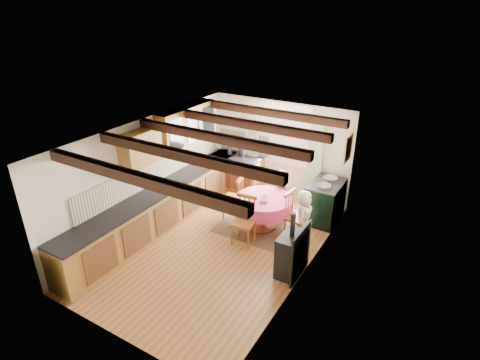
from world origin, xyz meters
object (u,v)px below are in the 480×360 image
Objects in this scene: aga_range at (325,201)px; cup at (265,197)px; cast_iron_stove at (291,244)px; dining_table at (263,213)px; chair_near at (243,221)px; child_right at (304,215)px; chair_left at (233,197)px; child_far at (280,192)px; chair_right at (297,215)px.

aga_range reaches higher than cup.
dining_table is at bearing 135.17° from cast_iron_stove.
dining_table is 1.45m from aga_range.
child_right is at bearing 34.13° from chair_near.
chair_left is at bearing -152.60° from aga_range.
aga_range is (1.84, 0.95, -0.05)m from chair_left.
child_far is at bearing 85.63° from dining_table.
chair_right is at bearing 152.04° from child_far.
chair_near is at bearing 120.88° from child_right.
chair_near is 0.83× the size of cast_iron_stove.
chair_left is 1.01× the size of aga_range.
aga_range is at bearing 107.14° from chair_left.
cast_iron_stove reaches higher than child_far.
cup is at bearing -28.45° from dining_table.
chair_right is 10.26× the size of cup.
cast_iron_stove is at bearing -45.38° from cup.
cast_iron_stove is 1.16× the size of child_right.
dining_table is 1.08× the size of child_far.
child_far reaches higher than chair_near.
aga_range is at bearing -146.52° from child_far.
cast_iron_stove is at bearing -44.83° from dining_table.
dining_table is at bearing -135.62° from aga_range.
chair_left is at bearing 55.41° from child_far.
child_right reaches higher than cup.
dining_table is 1.63m from cast_iron_stove.
dining_table is at bearing 151.55° from cup.
dining_table is 0.82m from chair_left.
chair_near is at bearing -95.77° from dining_table.
child_far is 1.06m from child_right.
child_far is (-0.71, 0.72, 0.05)m from chair_right.
chair_left is 2.07m from aga_range.
chair_near is at bearing 161.99° from cast_iron_stove.
child_right is at bearing 80.43° from chair_left.
dining_table is 0.76m from child_far.
chair_right is (0.76, 0.01, 0.15)m from dining_table.
chair_right is 1.01m from child_far.
chair_near is 1.28m from cast_iron_stove.
chair_left is at bearing 126.42° from chair_near.
child_right reaches higher than chair_left.
child_right is (0.83, -0.65, -0.02)m from child_far.
aga_range is 1.02m from child_far.
chair_left is 1.10m from child_far.
child_right is at bearing 101.84° from cast_iron_stove.
cast_iron_stove is at bearing -24.19° from chair_near.
cup is at bearing 74.25° from chair_left.
cup is (-0.98, -1.04, 0.31)m from aga_range.
child_right reaches higher than chair_near.
dining_table is 0.91m from child_right.
child_right is (0.96, 0.82, 0.02)m from chair_near.
chair_near is 1.13m from chair_right.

